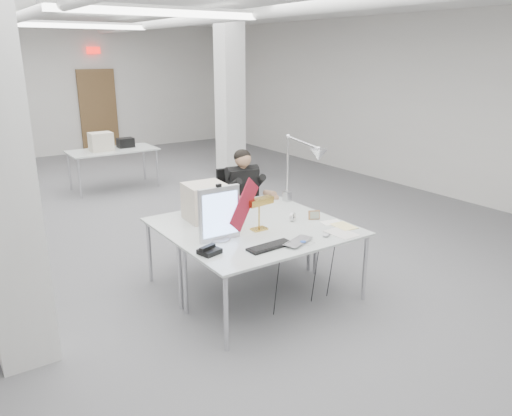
{
  "coord_description": "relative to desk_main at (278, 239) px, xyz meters",
  "views": [
    {
      "loc": [
        -2.77,
        -6.19,
        2.51
      ],
      "look_at": [
        0.07,
        -2.0,
        0.92
      ],
      "focal_mm": 35.0,
      "sensor_mm": 36.0,
      "label": 1
    }
  ],
  "objects": [
    {
      "name": "desk_main",
      "position": [
        0.0,
        0.0,
        0.0
      ],
      "size": [
        1.8,
        0.9,
        0.02
      ],
      "primitive_type": "cube",
      "color": "silver",
      "rests_on": "room_shell"
    },
    {
      "name": "picture_frame_left",
      "position": [
        -0.6,
        0.36,
        0.06
      ],
      "size": [
        0.13,
        0.04,
        0.1
      ],
      "primitive_type": "cube",
      "rotation": [
        -0.21,
        0.0,
        -0.04
      ],
      "color": "#AB8A49",
      "rests_on": "desk_main"
    },
    {
      "name": "beige_monitor",
      "position": [
        -0.31,
        0.92,
        0.21
      ],
      "size": [
        0.45,
        0.43,
        0.4
      ],
      "primitive_type": "cube",
      "rotation": [
        0.0,
        0.0,
        -0.08
      ],
      "color": "beige",
      "rests_on": "desk_second"
    },
    {
      "name": "desk_second",
      "position": [
        0.0,
        0.9,
        0.0
      ],
      "size": [
        1.8,
        0.9,
        0.02
      ],
      "primitive_type": "cube",
      "color": "silver",
      "rests_on": "room_shell"
    },
    {
      "name": "mouse",
      "position": [
        0.41,
        -0.25,
        0.03
      ],
      "size": [
        0.11,
        0.09,
        0.04
      ],
      "primitive_type": "ellipsoid",
      "rotation": [
        0.0,
        0.0,
        -0.35
      ],
      "color": "#A6A6AA",
      "rests_on": "desk_main"
    },
    {
      "name": "seated_person",
      "position": [
        0.56,
        1.52,
        0.16
      ],
      "size": [
        0.59,
        0.68,
        0.91
      ],
      "primitive_type": null,
      "rotation": [
        0.0,
        0.0,
        -0.19
      ],
      "color": "black",
      "rests_on": "office_chair"
    },
    {
      "name": "monitor",
      "position": [
        -0.5,
        0.28,
        0.28
      ],
      "size": [
        0.43,
        0.05,
        0.53
      ],
      "primitive_type": "cube",
      "rotation": [
        0.0,
        0.0,
        -0.03
      ],
      "color": "silver",
      "rests_on": "desk_main"
    },
    {
      "name": "desk_phone",
      "position": [
        -0.76,
        0.03,
        0.04
      ],
      "size": [
        0.21,
        0.2,
        0.05
      ],
      "primitive_type": "cube",
      "rotation": [
        0.0,
        0.0,
        0.24
      ],
      "color": "black",
      "rests_on": "desk_main"
    },
    {
      "name": "picture_frame_right",
      "position": [
        0.67,
        0.24,
        0.06
      ],
      "size": [
        0.13,
        0.08,
        0.1
      ],
      "primitive_type": "cube",
      "rotation": [
        -0.21,
        0.0,
        -0.45
      ],
      "color": "#A87148",
      "rests_on": "desk_main"
    },
    {
      "name": "paper_stack_b",
      "position": [
        0.77,
        -0.12,
        0.02
      ],
      "size": [
        0.2,
        0.27,
        0.01
      ],
      "primitive_type": "cube",
      "rotation": [
        0.0,
        0.0,
        -0.07
      ],
      "color": "#F2DE90",
      "rests_on": "desk_main"
    },
    {
      "name": "paper_stack_c",
      "position": [
        0.75,
        0.04,
        0.02
      ],
      "size": [
        0.25,
        0.2,
        0.01
      ],
      "primitive_type": "cube",
      "rotation": [
        0.0,
        0.0,
        -0.22
      ],
      "color": "white",
      "rests_on": "desk_main"
    },
    {
      "name": "desk_clock",
      "position": [
        0.43,
        0.32,
        0.06
      ],
      "size": [
        0.1,
        0.07,
        0.1
      ],
      "primitive_type": "cylinder",
      "rotation": [
        1.57,
        0.0,
        0.42
      ],
      "color": "silver",
      "rests_on": "desk_main"
    },
    {
      "name": "architect_lamp",
      "position": [
        0.85,
        0.71,
        0.46
      ],
      "size": [
        0.37,
        0.73,
        0.9
      ],
      "primitive_type": null,
      "rotation": [
        0.0,
        0.0,
        0.2
      ],
      "color": "#B5B5BA",
      "rests_on": "desk_second"
    },
    {
      "name": "bg_desk_a",
      "position": [
        0.2,
        5.5,
        0.0
      ],
      "size": [
        1.6,
        0.8,
        0.02
      ],
      "primitive_type": "cube",
      "color": "silver",
      "rests_on": "room_shell"
    },
    {
      "name": "bankers_lamp",
      "position": [
        -0.02,
        0.3,
        0.19
      ],
      "size": [
        0.32,
        0.16,
        0.35
      ],
      "primitive_type": null,
      "rotation": [
        0.0,
        0.0,
        0.13
      ],
      "color": "#B68D39",
      "rests_on": "desk_main"
    },
    {
      "name": "laptop",
      "position": [
        0.09,
        -0.27,
        0.03
      ],
      "size": [
        0.41,
        0.34,
        0.03
      ],
      "primitive_type": "imported",
      "rotation": [
        0.0,
        0.0,
        0.38
      ],
      "color": "#A9A9AD",
      "rests_on": "desk_main"
    },
    {
      "name": "room_shell",
      "position": [
        0.04,
        2.63,
        0.95
      ],
      "size": [
        10.04,
        14.04,
        3.24
      ],
      "color": "#5B5B5E",
      "rests_on": "ground"
    },
    {
      "name": "office_chair",
      "position": [
        0.56,
        1.57,
        -0.25
      ],
      "size": [
        0.56,
        0.56,
        0.98
      ],
      "primitive_type": null,
      "rotation": [
        0.0,
        0.0,
        -0.19
      ],
      "color": "black",
      "rests_on": "room_shell"
    },
    {
      "name": "paper_stack_a",
      "position": [
        0.6,
        -0.26,
        0.02
      ],
      "size": [
        0.23,
        0.32,
        0.01
      ],
      "primitive_type": "cube",
      "rotation": [
        0.0,
        0.0,
        0.04
      ],
      "color": "silver",
      "rests_on": "desk_main"
    },
    {
      "name": "pennant",
      "position": [
        -0.24,
        0.25,
        0.33
      ],
      "size": [
        0.46,
        0.19,
        0.52
      ],
      "primitive_type": "cube",
      "rotation": [
        0.0,
        -0.87,
        0.37
      ],
      "color": "maroon",
      "rests_on": "monitor"
    },
    {
      "name": "keyboard",
      "position": [
        -0.21,
        -0.16,
        0.02
      ],
      "size": [
        0.47,
        0.18,
        0.02
      ],
      "primitive_type": "cube",
      "rotation": [
        0.0,
        0.0,
        0.05
      ],
      "color": "black",
      "rests_on": "desk_main"
    }
  ]
}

